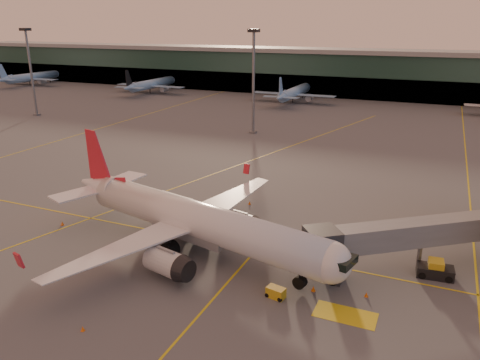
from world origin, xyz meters
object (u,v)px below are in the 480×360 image
at_px(gpu_cart, 276,293).
at_px(pushback_tug, 435,270).
at_px(main_airplane, 192,220).
at_px(catering_truck, 172,211).

relative_size(gpu_cart, pushback_tug, 0.52).
distance_m(main_airplane, pushback_tug, 28.56).
distance_m(main_airplane, gpu_cart, 14.68).
bearing_deg(gpu_cart, catering_truck, 161.88).
height_order(main_airplane, catering_truck, main_airplane).
height_order(gpu_cart, pushback_tug, pushback_tug).
relative_size(catering_truck, gpu_cart, 2.99).
xyz_separation_m(main_airplane, catering_truck, (-5.76, 4.78, -1.58)).
xyz_separation_m(catering_truck, gpu_cart, (18.74, -10.59, -2.05)).
bearing_deg(main_airplane, pushback_tug, 23.87).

